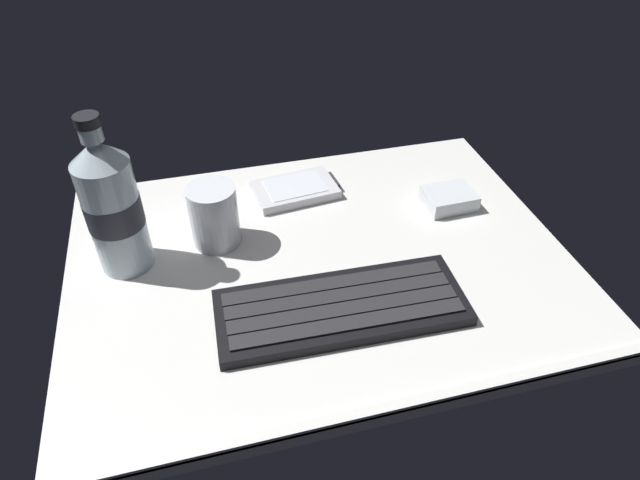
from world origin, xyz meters
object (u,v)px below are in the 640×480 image
object	(u,v)px
keyboard	(344,306)
juice_cup	(214,218)
handheld_device	(294,190)
charger_block	(449,199)
water_bottle	(112,206)

from	to	relation	value
keyboard	juice_cup	bearing A→B (deg)	127.63
handheld_device	keyboard	bearing A→B (deg)	-88.97
juice_cup	charger_block	xyz separation A→B (cm)	(33.48, -0.40, -2.71)
handheld_device	water_bottle	world-z (taller)	water_bottle
juice_cup	water_bottle	distance (cm)	12.74
charger_block	water_bottle	bearing A→B (deg)	-178.51
charger_block	juice_cup	bearing A→B (deg)	179.32
juice_cup	water_bottle	world-z (taller)	water_bottle
juice_cup	water_bottle	size ratio (longest dim) A/B	0.41
water_bottle	charger_block	world-z (taller)	water_bottle
keyboard	handheld_device	bearing A→B (deg)	91.03
keyboard	charger_block	size ratio (longest dim) A/B	4.19
juice_cup	water_bottle	xyz separation A→B (cm)	(-11.57, -1.57, 5.10)
handheld_device	charger_block	xyz separation A→B (cm)	(21.07, -8.53, 0.47)
handheld_device	juice_cup	distance (cm)	15.17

